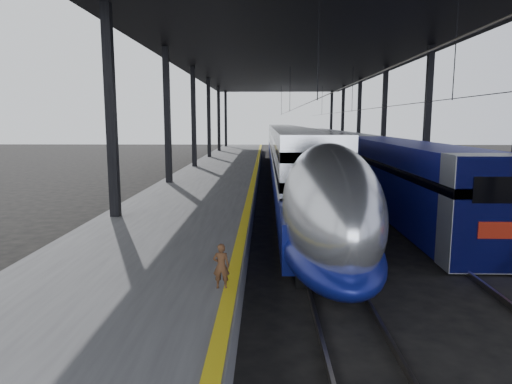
{
  "coord_description": "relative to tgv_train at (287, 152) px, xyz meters",
  "views": [
    {
      "loc": [
        0.08,
        -12.4,
        4.68
      ],
      "look_at": [
        -0.29,
        4.81,
        2.0
      ],
      "focal_mm": 32.0,
      "sensor_mm": 36.0,
      "label": 1
    }
  ],
  "objects": [
    {
      "name": "canopy",
      "position": [
        -0.1,
        -8.67,
        7.16
      ],
      "size": [
        18.0,
        75.0,
        9.47
      ],
      "color": "black",
      "rests_on": "ground"
    },
    {
      "name": "second_train",
      "position": [
        5.0,
        -0.32,
        -0.09
      ],
      "size": [
        2.67,
        56.05,
        3.68
      ],
      "color": "navy",
      "rests_on": "ground"
    },
    {
      "name": "tgv_train",
      "position": [
        0.0,
        0.0,
        0.0
      ],
      "size": [
        2.92,
        65.2,
        4.18
      ],
      "color": "silver",
      "rests_on": "ground"
    },
    {
      "name": "yellow_strip",
      "position": [
        -2.7,
        -8.67,
        -0.95
      ],
      "size": [
        0.3,
        80.0,
        0.01
      ],
      "primitive_type": "cube",
      "color": "yellow",
      "rests_on": "platform"
    },
    {
      "name": "ground",
      "position": [
        -2.0,
        -28.67,
        -1.96
      ],
      "size": [
        160.0,
        160.0,
        0.0
      ],
      "primitive_type": "plane",
      "color": "black",
      "rests_on": "ground"
    },
    {
      "name": "rails",
      "position": [
        2.5,
        -8.67,
        -1.88
      ],
      "size": [
        6.52,
        80.0,
        0.16
      ],
      "color": "slate",
      "rests_on": "ground"
    },
    {
      "name": "child",
      "position": [
        -2.9,
        -31.38,
        -0.44
      ],
      "size": [
        0.38,
        0.25,
        1.02
      ],
      "primitive_type": "imported",
      "rotation": [
        0.0,
        0.0,
        3.12
      ],
      "color": "#4B2D19",
      "rests_on": "platform"
    },
    {
      "name": "platform",
      "position": [
        -5.5,
        -8.67,
        -1.46
      ],
      "size": [
        6.0,
        80.0,
        1.0
      ],
      "primitive_type": "cube",
      "color": "#4C4C4F",
      "rests_on": "ground"
    }
  ]
}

